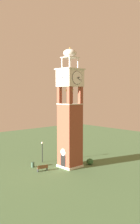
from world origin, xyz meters
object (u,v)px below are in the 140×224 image
at_px(park_bench, 43,168).
at_px(lamp_post, 42,148).
at_px(clock_tower, 70,118).
at_px(trash_bin, 33,165).

bearing_deg(park_bench, lamp_post, 144.40).
height_order(park_bench, lamp_post, lamp_post).
height_order(clock_tower, trash_bin, clock_tower).
relative_size(park_bench, lamp_post, 0.47).
bearing_deg(park_bench, clock_tower, 77.05).
distance_m(lamp_post, trash_bin, 3.65).
bearing_deg(clock_tower, trash_bin, -129.61).
bearing_deg(clock_tower, lamp_post, -160.40).
xyz_separation_m(park_bench, trash_bin, (-2.69, 0.06, -0.08)).
height_order(park_bench, trash_bin, park_bench).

